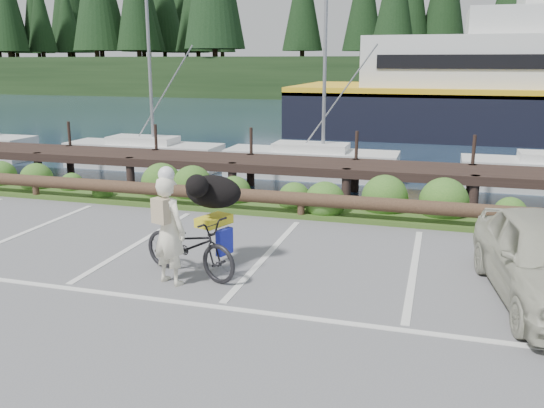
# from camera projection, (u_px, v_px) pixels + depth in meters

# --- Properties ---
(ground) EXTENTS (72.00, 72.00, 0.00)m
(ground) POSITION_uv_depth(u_px,v_px,m) (229.00, 297.00, 8.61)
(ground) COLOR #5C5C5F
(harbor_backdrop) EXTENTS (170.00, 160.00, 30.00)m
(harbor_backdrop) POSITION_uv_depth(u_px,v_px,m) (426.00, 86.00, 81.56)
(harbor_backdrop) COLOR #1A2A3F
(harbor_backdrop) RESTS_ON ground
(vegetation_strip) EXTENTS (34.00, 1.60, 0.10)m
(vegetation_strip) POSITION_uv_depth(u_px,v_px,m) (308.00, 209.00, 13.53)
(vegetation_strip) COLOR #3D5B21
(vegetation_strip) RESTS_ON ground
(log_rail) EXTENTS (32.00, 0.30, 0.60)m
(log_rail) POSITION_uv_depth(u_px,v_px,m) (301.00, 219.00, 12.89)
(log_rail) COLOR #443021
(log_rail) RESTS_ON ground
(bicycle) EXTENTS (2.03, 1.26, 1.01)m
(bicycle) POSITION_uv_depth(u_px,v_px,m) (190.00, 246.00, 9.39)
(bicycle) COLOR black
(bicycle) RESTS_ON ground
(cyclist) EXTENTS (0.73, 0.60, 1.74)m
(cyclist) POSITION_uv_depth(u_px,v_px,m) (169.00, 230.00, 8.94)
(cyclist) COLOR #EFE9CB
(cyclist) RESTS_ON ground
(dog) EXTENTS (0.78, 1.09, 0.57)m
(dog) POSITION_uv_depth(u_px,v_px,m) (213.00, 192.00, 9.68)
(dog) COLOR black
(dog) RESTS_ON bicycle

